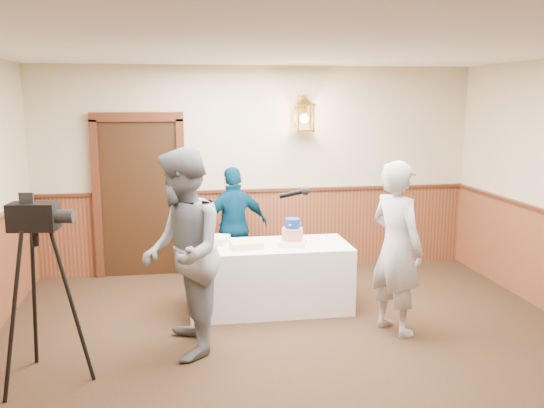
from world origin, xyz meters
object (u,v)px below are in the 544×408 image
at_px(sheet_cake_yellow, 246,245).
at_px(assistant_p, 235,226).
at_px(display_table, 269,277).
at_px(sheet_cake_green, 212,240).
at_px(baker, 396,248).
at_px(interviewer, 182,253).
at_px(tiered_cake, 292,235).
at_px(tv_camera_rig, 40,303).

distance_m(sheet_cake_yellow, assistant_p, 1.04).
bearing_deg(assistant_p, sheet_cake_yellow, 77.18).
relative_size(display_table, sheet_cake_green, 5.25).
bearing_deg(baker, sheet_cake_yellow, 37.73).
bearing_deg(sheet_cake_green, sheet_cake_yellow, -37.48).
bearing_deg(baker, interviewer, 70.12).
bearing_deg(sheet_cake_yellow, tiered_cake, 3.82).
bearing_deg(sheet_cake_green, tv_camera_rig, -134.03).
relative_size(tiered_cake, sheet_cake_green, 1.08).
height_order(interviewer, baker, interviewer).
distance_m(baker, assistant_p, 2.32).
relative_size(sheet_cake_yellow, sheet_cake_green, 0.97).
relative_size(display_table, interviewer, 0.93).
relative_size(tiered_cake, interviewer, 0.19).
height_order(interviewer, tv_camera_rig, interviewer).
height_order(tiered_cake, interviewer, interviewer).
relative_size(display_table, baker, 1.02).
height_order(display_table, assistant_p, assistant_p).
bearing_deg(interviewer, display_table, 133.82).
bearing_deg(interviewer, tv_camera_rig, -75.27).
relative_size(display_table, tiered_cake, 4.87).
relative_size(sheet_cake_green, assistant_p, 0.23).
xyz_separation_m(tiered_cake, sheet_cake_yellow, (-0.52, -0.03, -0.08)).
xyz_separation_m(display_table, interviewer, (-0.97, -1.02, 0.59)).
xyz_separation_m(display_table, sheet_cake_green, (-0.62, 0.18, 0.42)).
relative_size(interviewer, tv_camera_rig, 1.26).
height_order(sheet_cake_yellow, tv_camera_rig, tv_camera_rig).
distance_m(interviewer, baker, 2.14).
distance_m(display_table, interviewer, 1.53).
relative_size(sheet_cake_green, interviewer, 0.18).
relative_size(sheet_cake_green, tv_camera_rig, 0.22).
bearing_deg(display_table, sheet_cake_green, 164.03).
relative_size(sheet_cake_yellow, tv_camera_rig, 0.22).
height_order(sheet_cake_yellow, sheet_cake_green, sheet_cake_green).
relative_size(sheet_cake_green, baker, 0.19).
bearing_deg(sheet_cake_green, interviewer, -105.90).
height_order(baker, tv_camera_rig, baker).
bearing_deg(assistant_p, baker, 114.80).
xyz_separation_m(sheet_cake_green, assistant_p, (0.33, 0.77, -0.03)).
bearing_deg(interviewer, sheet_cake_green, 161.32).
distance_m(interviewer, tv_camera_rig, 1.26).
xyz_separation_m(assistant_p, tv_camera_rig, (-1.84, -2.34, -0.07)).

